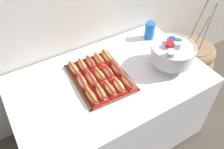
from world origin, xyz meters
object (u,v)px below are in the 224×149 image
Objects in this scene: hot_dog_3 at (119,86)px; hot_dog_5 at (82,82)px; floor_vase at (189,66)px; hot_dog_0 at (91,96)px; hot_dog_11 at (83,66)px; hot_dog_10 at (74,69)px; hot_dog_4 at (128,82)px; hot_dog_13 at (99,60)px; cup_stack at (150,31)px; hot_dog_6 at (91,78)px; punch_bowl at (172,52)px; buffet_table at (110,108)px; serving_tray at (100,78)px; hot_dog_9 at (117,69)px; hot_dog_2 at (110,89)px; hot_dog_14 at (107,57)px; hot_dog_8 at (109,72)px; hot_dog_7 at (100,75)px; hot_dog_12 at (91,63)px; hot_dog_1 at (101,93)px.

hot_dog_5 is at bearing 141.43° from hot_dog_3.
floor_vase reaches higher than hot_dog_5.
hot_dog_0 is 0.34m from hot_dog_11.
hot_dog_10 is 0.99× the size of hot_dog_11.
hot_dog_4 is at bearing -165.99° from floor_vase.
cup_stack is (0.58, 0.08, 0.04)m from hot_dog_13.
punch_bowl reaches higher than hot_dog_6.
cup_stack is (0.59, 0.41, 0.05)m from hot_dog_3.
cup_stack is (-0.52, 0.15, 0.58)m from floor_vase.
serving_tray is at bearing 144.75° from buffet_table.
hot_dog_13 is (-0.07, 0.17, 0.00)m from hot_dog_9.
punch_bowl is (0.41, -0.16, 0.11)m from hot_dog_9.
punch_bowl reaches higher than hot_dog_4.
hot_dog_2 reaches higher than hot_dog_3.
hot_dog_10 is at bearing 112.13° from hot_dog_6.
hot_dog_8 is at bearing -116.76° from hot_dog_14.
buffet_table is 9.74× the size of hot_dog_2.
hot_dog_2 is at bearing -116.76° from hot_dog_14.
serving_tray is 3.10× the size of hot_dog_9.
hot_dog_14 is 0.51m from cup_stack.
hot_dog_4 is at bearing -38.57° from hot_dog_6.
serving_tray is at bearing 153.43° from hot_dog_7.
hot_dog_12 is at bearing 104.81° from buffet_table.
buffet_table is 1.13m from floor_vase.
hot_dog_14 is at bearing 45.41° from serving_tray.
hot_dog_0 is (-0.22, -0.12, 0.41)m from buffet_table.
hot_dog_10 is (-0.14, 0.17, -0.00)m from hot_dog_7.
hot_dog_1 is 0.94× the size of hot_dog_6.
hot_dog_0 is at bearing -92.32° from hot_dog_5.
hot_dog_3 is at bearing 177.68° from hot_dog_4.
hot_dog_13 is 0.91× the size of hot_dog_14.
hot_dog_13 is at bearing -2.32° from hot_dog_10.
hot_dog_1 is at bearing 177.68° from hot_dog_3.
hot_dog_1 reaches higher than hot_dog_8.
cup_stack is (0.81, 0.40, 0.04)m from hot_dog_0.
hot_dog_5 is 0.23m from hot_dog_8.
hot_dog_5 is 0.08m from hot_dog_6.
hot_dog_6 reaches higher than hot_dog_3.
hot_dog_10 is at bearing 133.69° from buffet_table.
cup_stack is (0.50, 0.08, 0.04)m from hot_dog_14.
hot_dog_4 is 1.09× the size of hot_dog_8.
serving_tray is 3.36× the size of hot_dog_8.
hot_dog_11 is (0.01, 0.33, -0.00)m from hot_dog_1.
hot_dog_11 is (-0.07, 0.17, 0.03)m from serving_tray.
hot_dog_13 is 0.46× the size of punch_bowl.
hot_dog_13 is at bearing 45.41° from hot_dog_6.
buffet_table is 9.24× the size of hot_dog_11.
buffet_table is 0.43m from hot_dog_4.
hot_dog_2 is 0.08m from hot_dog_3.
cup_stack reaches higher than hot_dog_8.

